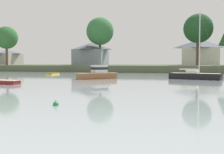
# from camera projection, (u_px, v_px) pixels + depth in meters

# --- Properties ---
(far_shore_bank) EXTENTS (184.23, 41.38, 1.75)m
(far_shore_bank) POSITION_uv_depth(u_px,v_px,m) (148.00, 68.00, 85.73)
(far_shore_bank) COLOR #4C563D
(far_shore_bank) RESTS_ON ground
(cruiser_wood) EXTENTS (6.39, 6.43, 3.79)m
(cruiser_wood) POSITION_uv_depth(u_px,v_px,m) (101.00, 76.00, 42.40)
(cruiser_wood) COLOR brown
(cruiser_wood) RESTS_ON ground
(sailboat_black) EXTENTS (7.91, 4.22, 10.89)m
(sailboat_black) POSITION_uv_depth(u_px,v_px,m) (195.00, 78.00, 40.96)
(sailboat_black) COLOR black
(sailboat_black) RESTS_ON ground
(dinghy_maroon) EXTENTS (3.61, 1.81, 0.67)m
(dinghy_maroon) POSITION_uv_depth(u_px,v_px,m) (6.00, 83.00, 32.01)
(dinghy_maroon) COLOR maroon
(dinghy_maroon) RESTS_ON ground
(dinghy_yellow) EXTENTS (1.81, 3.55, 0.58)m
(dinghy_yellow) POSITION_uv_depth(u_px,v_px,m) (53.00, 74.00, 57.61)
(dinghy_yellow) COLOR gold
(dinghy_yellow) RESTS_ON ground
(mooring_buoy_green) EXTENTS (0.35, 0.35, 0.40)m
(mooring_buoy_green) POSITION_uv_depth(u_px,v_px,m) (56.00, 104.00, 16.22)
(mooring_buoy_green) COLOR #1E8C47
(mooring_buoy_green) RESTS_ON ground
(shore_tree_right) EXTENTS (7.94, 7.94, 14.04)m
(shore_tree_right) POSITION_uv_depth(u_px,v_px,m) (198.00, 29.00, 73.04)
(shore_tree_right) COLOR brown
(shore_tree_right) RESTS_ON far_shore_bank
(shore_tree_center_right) EXTENTS (8.04, 8.04, 13.98)m
(shore_tree_center_right) POSITION_uv_depth(u_px,v_px,m) (100.00, 31.00, 78.59)
(shore_tree_center_right) COLOR brown
(shore_tree_center_right) RESTS_ON far_shore_bank
(shore_tree_right_mid) EXTENTS (6.54, 6.54, 11.31)m
(shore_tree_right_mid) POSITION_uv_depth(u_px,v_px,m) (6.00, 38.00, 78.20)
(shore_tree_right_mid) COLOR brown
(shore_tree_right_mid) RESTS_ON far_shore_bank
(cottage_hillside) EXTENTS (9.49, 10.64, 5.64)m
(cottage_hillside) POSITION_uv_depth(u_px,v_px,m) (6.00, 57.00, 102.90)
(cottage_hillside) COLOR #9E998E
(cottage_hillside) RESTS_ON far_shore_bank
(cottage_near_water) EXTENTS (12.56, 8.12, 8.43)m
(cottage_near_water) POSITION_uv_depth(u_px,v_px,m) (200.00, 52.00, 88.83)
(cottage_near_water) COLOR silver
(cottage_near_water) RESTS_ON far_shore_bank
(cottage_eastern) EXTENTS (10.09, 9.80, 6.90)m
(cottage_eastern) POSITION_uv_depth(u_px,v_px,m) (91.00, 54.00, 83.73)
(cottage_eastern) COLOR gray
(cottage_eastern) RESTS_ON far_shore_bank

